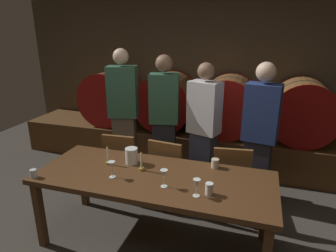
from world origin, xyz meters
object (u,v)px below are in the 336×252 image
Objects in this scene: guest_far_right at (259,136)px; wine_glass_right at (197,184)px; wine_barrel_far_right at (302,111)px; cup_left at (33,173)px; wine_barrel_center_left at (168,101)px; cup_center at (215,163)px; wine_glass_center at (164,174)px; cup_right at (209,189)px; candle_left at (108,159)px; guest_far_left at (124,116)px; wine_barrel_center_right at (228,106)px; dining_table at (154,182)px; guest_center_right at (204,129)px; pitcher at (132,156)px; wine_glass_left at (112,166)px; chair_right at (230,178)px; candle_right at (141,165)px; chair_center at (168,170)px; guest_center_left at (164,120)px; chair_left at (123,162)px; wine_barrel_far_left at (112,97)px.

guest_far_right is 1.34m from wine_glass_right.
cup_left is at bearing -136.67° from wine_barrel_far_right.
wine_barrel_center_left is 1.98m from cup_center.
cup_right is (0.40, -0.01, -0.07)m from wine_glass_center.
wine_barrel_far_right is 2.80m from candle_left.
guest_far_left reaches higher than wine_barrel_far_right.
wine_barrel_center_right is 5.66× the size of wine_glass_right.
wine_barrel_far_right is at bearing 65.56° from wine_glass_right.
wine_glass_center is 1.77× the size of cup_center.
guest_far_left is (-0.84, 1.13, 0.26)m from dining_table.
guest_far_left reaches higher than guest_center_right.
pitcher reaches higher than wine_glass_right.
wine_glass_left is at bearing 52.36° from guest_far_right.
guest_far_right is (0.27, 0.35, 0.41)m from chair_right.
cup_left is at bearing -154.50° from candle_right.
pitcher is 1.06× the size of wine_glass_right.
cup_right reaches higher than cup_left.
cup_center is (1.37, -0.79, -0.15)m from guest_far_left.
wine_glass_right reaches higher than chair_center.
chair_right is at bearing 31.19° from cup_left.
guest_center_left is 1.19m from candle_right.
pitcher is at bearing 23.56° from candle_left.
guest_center_right is (-0.20, -0.88, -0.10)m from wine_barrel_center_right.
chair_right is 0.60m from guest_far_right.
candle_right reaches higher than dining_table.
candle_left is (0.32, -1.05, -0.13)m from guest_far_left.
guest_far_left is at bearing 133.70° from wine_glass_right.
cup_right is at bearing -1.71° from wine_glass_left.
guest_far_left is 1.10m from pitcher.
chair_center is at bearing -110.07° from wine_barrel_center_right.
wine_barrel_far_right reaches higher than chair_left.
pitcher is at bearing -57.39° from wine_barrel_far_left.
chair_right is 5.52× the size of wine_glass_left.
candle_left is 0.38m from candle_right.
guest_far_left is at bearing 6.57° from guest_far_right.
guest_far_left is at bearing -0.01° from guest_center_left.
chair_left is 0.48× the size of guest_far_left.
guest_center_right is at bearing -144.50° from wine_barrel_far_right.
cup_right is (0.61, -0.81, 0.32)m from chair_center.
candle_right is at bearing 25.50° from cup_left.
wine_barrel_center_left reaches higher than candle_right.
chair_right is at bearing 58.84° from wine_glass_center.
guest_center_left reaches higher than candle_left.
wine_barrel_center_right is at bearing 82.18° from wine_glass_center.
candle_right is (1.34, -1.96, -0.15)m from wine_barrel_far_left.
wine_glass_left is (0.30, -0.81, 0.38)m from chair_left.
candle_right is at bearing -3.38° from candle_left.
dining_table is 0.39m from pitcher.
wine_glass_center is at bearing 104.44° from guest_center_right.
dining_table is 10.85× the size of candle_left.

